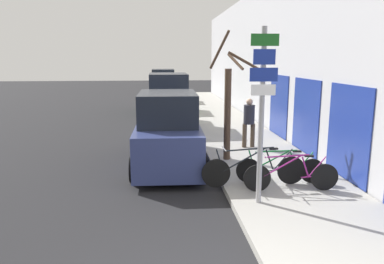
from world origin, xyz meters
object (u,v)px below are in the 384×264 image
(signpost, at_px, (262,108))
(bicycle_2, at_px, (280,168))
(parked_car_0, at_px, (168,133))
(parked_car_3, at_px, (164,87))
(pedestrian_near, at_px, (249,119))
(bicycle_0, at_px, (291,175))
(parked_car_1, at_px, (168,105))
(parked_car_2, at_px, (164,95))
(bicycle_1, at_px, (254,169))
(street_tree, at_px, (228,106))

(signpost, height_order, bicycle_2, signpost)
(parked_car_0, xyz_separation_m, parked_car_3, (0.11, 16.74, 0.09))
(pedestrian_near, bearing_deg, bicycle_2, -97.05)
(bicycle_0, bearing_deg, signpost, 126.33)
(bicycle_0, bearing_deg, parked_car_1, 19.27)
(signpost, bearing_deg, parked_car_2, 96.89)
(parked_car_1, xyz_separation_m, parked_car_2, (-0.12, 5.70, -0.10))
(bicycle_0, xyz_separation_m, parked_car_3, (-2.68, 19.51, 0.57))
(parked_car_0, xyz_separation_m, pedestrian_near, (2.84, 1.65, 0.12))
(bicycle_2, distance_m, pedestrian_near, 3.87)
(bicycle_1, distance_m, parked_car_1, 8.42)
(parked_car_0, height_order, pedestrian_near, parked_car_0)
(signpost, bearing_deg, parked_car_3, 94.96)
(parked_car_0, xyz_separation_m, parked_car_1, (0.17, 5.86, 0.13))
(parked_car_3, bearing_deg, parked_car_1, -87.99)
(signpost, bearing_deg, bicycle_0, 33.92)
(parked_car_0, bearing_deg, street_tree, 6.25)
(signpost, bearing_deg, street_tree, 90.63)
(bicycle_0, xyz_separation_m, parked_car_0, (-2.79, 2.77, 0.49))
(bicycle_0, bearing_deg, parked_car_0, 47.55)
(parked_car_2, distance_m, street_tree, 11.56)
(bicycle_1, height_order, parked_car_2, parked_car_2)
(parked_car_3, bearing_deg, bicycle_2, -80.44)
(parked_car_0, bearing_deg, signpost, -60.07)
(parked_car_3, bearing_deg, parked_car_0, -88.69)
(parked_car_0, bearing_deg, bicycle_2, -37.18)
(parked_car_1, distance_m, parked_car_3, 10.88)
(parked_car_3, height_order, pedestrian_near, parked_car_3)
(bicycle_2, height_order, parked_car_0, parked_car_0)
(parked_car_2, bearing_deg, bicycle_0, -78.47)
(parked_car_2, bearing_deg, parked_car_0, -89.53)
(bicycle_1, height_order, bicycle_2, bicycle_1)
(parked_car_1, relative_size, pedestrian_near, 2.71)
(pedestrian_near, bearing_deg, signpost, -106.38)
(bicycle_2, xyz_separation_m, parked_car_0, (-2.73, 2.17, 0.50))
(bicycle_0, xyz_separation_m, bicycle_1, (-0.77, 0.44, 0.03))
(parked_car_1, height_order, parked_car_3, parked_car_1)
(bicycle_1, xyz_separation_m, street_tree, (-0.21, 2.49, 1.24))
(parked_car_0, height_order, parked_car_2, parked_car_2)
(bicycle_1, height_order, street_tree, street_tree)
(pedestrian_near, bearing_deg, parked_car_1, 117.03)
(parked_car_1, bearing_deg, signpost, -79.79)
(parked_car_1, distance_m, pedestrian_near, 4.99)
(parked_car_0, height_order, street_tree, street_tree)
(bicycle_2, distance_m, street_tree, 2.81)
(parked_car_0, bearing_deg, parked_car_2, 91.11)
(bicycle_0, distance_m, street_tree, 3.34)
(parked_car_1, bearing_deg, parked_car_2, 91.16)
(bicycle_2, distance_m, parked_car_0, 3.52)
(parked_car_3, relative_size, pedestrian_near, 2.61)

